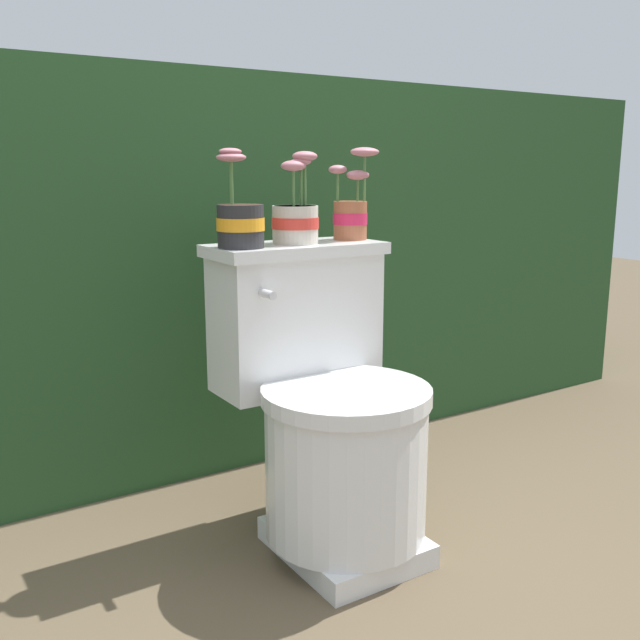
{
  "coord_description": "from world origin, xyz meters",
  "views": [
    {
      "loc": [
        -0.85,
        -1.31,
        0.93
      ],
      "look_at": [
        0.07,
        0.13,
        0.57
      ],
      "focal_mm": 40.0,
      "sensor_mm": 36.0,
      "label": 1
    }
  ],
  "objects_px": {
    "potted_plant_midleft": "(296,217)",
    "potted_plant_middle": "(351,209)",
    "toilet": "(329,416)",
    "potted_plant_left": "(240,220)"
  },
  "relations": [
    {
      "from": "potted_plant_left",
      "to": "potted_plant_middle",
      "type": "bearing_deg",
      "value": 4.24
    },
    {
      "from": "potted_plant_midleft",
      "to": "potted_plant_middle",
      "type": "relative_size",
      "value": 0.95
    },
    {
      "from": "toilet",
      "to": "potted_plant_left",
      "type": "bearing_deg",
      "value": 140.32
    },
    {
      "from": "potted_plant_midleft",
      "to": "potted_plant_middle",
      "type": "distance_m",
      "value": 0.18
    },
    {
      "from": "potted_plant_left",
      "to": "potted_plant_middle",
      "type": "height_order",
      "value": "potted_plant_middle"
    },
    {
      "from": "potted_plant_left",
      "to": "potted_plant_midleft",
      "type": "distance_m",
      "value": 0.16
    },
    {
      "from": "toilet",
      "to": "potted_plant_midleft",
      "type": "height_order",
      "value": "potted_plant_midleft"
    },
    {
      "from": "potted_plant_left",
      "to": "potted_plant_middle",
      "type": "relative_size",
      "value": 0.97
    },
    {
      "from": "potted_plant_left",
      "to": "potted_plant_midleft",
      "type": "bearing_deg",
      "value": 3.9
    },
    {
      "from": "potted_plant_left",
      "to": "potted_plant_midleft",
      "type": "height_order",
      "value": "potted_plant_left"
    }
  ]
}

